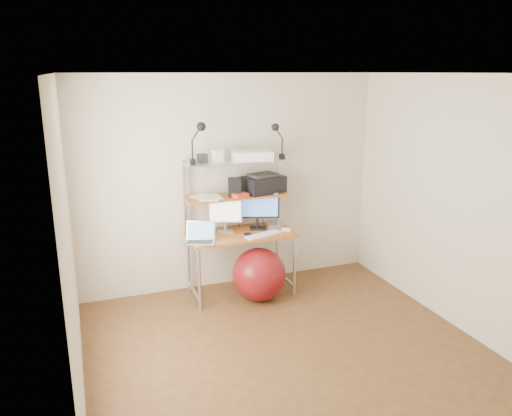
% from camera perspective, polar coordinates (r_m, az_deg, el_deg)
% --- Properties ---
extents(room, '(3.60, 3.60, 3.60)m').
position_cam_1_polar(room, '(4.24, 4.44, -2.02)').
color(room, brown).
rests_on(room, ground).
extents(computer_desk, '(1.20, 0.60, 1.57)m').
position_cam_1_polar(computer_desk, '(5.67, -1.98, -0.61)').
color(computer_desk, '#A76120').
rests_on(computer_desk, ground).
extents(desktop, '(1.20, 0.60, 0.00)m').
position_cam_1_polar(desktop, '(5.68, -1.76, -2.87)').
color(desktop, '#A76120').
rests_on(desktop, computer_desk).
extents(mid_shelf, '(1.18, 0.34, 0.00)m').
position_cam_1_polar(mid_shelf, '(5.68, -2.21, 1.46)').
color(mid_shelf, '#A76120').
rests_on(mid_shelf, computer_desk).
extents(top_shelf, '(1.18, 0.34, 0.00)m').
position_cam_1_polar(top_shelf, '(5.60, -2.25, 5.43)').
color(top_shelf, silver).
rests_on(top_shelf, computer_desk).
extents(floor, '(3.60, 3.60, 0.00)m').
position_cam_1_polar(floor, '(4.77, 4.12, -16.51)').
color(floor, brown).
rests_on(floor, ground).
extents(wall_outlet, '(0.08, 0.01, 0.12)m').
position_cam_1_polar(wall_outlet, '(6.42, 4.51, -4.86)').
color(wall_outlet, white).
rests_on(wall_outlet, room).
extents(monitor_silver, '(0.38, 0.17, 0.43)m').
position_cam_1_polar(monitor_silver, '(5.65, -3.57, -0.56)').
color(monitor_silver, '#AAAAAF').
rests_on(monitor_silver, desktop).
extents(monitor_black, '(0.50, 0.22, 0.52)m').
position_cam_1_polar(monitor_black, '(5.77, 0.14, 0.13)').
color(monitor_black, black).
rests_on(monitor_black, desktop).
extents(laptop, '(0.38, 0.35, 0.27)m').
position_cam_1_polar(laptop, '(5.40, -6.38, -3.40)').
color(laptop, '#B5B6BA').
rests_on(laptop, desktop).
extents(keyboard, '(0.46, 0.25, 0.01)m').
position_cam_1_polar(keyboard, '(5.59, 0.84, -3.07)').
color(keyboard, white).
rests_on(keyboard, desktop).
extents(mouse, '(0.11, 0.08, 0.03)m').
position_cam_1_polar(mouse, '(5.76, 3.43, -2.47)').
color(mouse, white).
rests_on(mouse, desktop).
extents(mac_mini, '(0.23, 0.23, 0.04)m').
position_cam_1_polar(mac_mini, '(5.92, 2.17, -1.91)').
color(mac_mini, '#B5B6BA').
rests_on(mac_mini, desktop).
extents(phone, '(0.09, 0.15, 0.01)m').
position_cam_1_polar(phone, '(5.59, -0.88, -3.10)').
color(phone, black).
rests_on(phone, desktop).
extents(printer, '(0.53, 0.42, 0.22)m').
position_cam_1_polar(printer, '(5.80, 0.81, 2.81)').
color(printer, black).
rests_on(printer, mid_shelf).
extents(nas_cube, '(0.17, 0.17, 0.20)m').
position_cam_1_polar(nas_cube, '(5.63, -2.48, 2.41)').
color(nas_cube, black).
rests_on(nas_cube, mid_shelf).
extents(red_box, '(0.19, 0.16, 0.05)m').
position_cam_1_polar(red_box, '(5.58, -1.77, 1.44)').
color(red_box, '#CA4020').
rests_on(red_box, mid_shelf).
extents(scanner, '(0.49, 0.36, 0.12)m').
position_cam_1_polar(scanner, '(5.64, -0.50, 6.09)').
color(scanner, white).
rests_on(scanner, top_shelf).
extents(box_white, '(0.12, 0.11, 0.13)m').
position_cam_1_polar(box_white, '(5.53, -4.40, 5.95)').
color(box_white, white).
rests_on(box_white, top_shelf).
extents(box_grey, '(0.11, 0.11, 0.09)m').
position_cam_1_polar(box_grey, '(5.53, -6.17, 5.71)').
color(box_grey, '#2C2C2E').
rests_on(box_grey, top_shelf).
extents(clip_lamp_left, '(0.18, 0.10, 0.45)m').
position_cam_1_polar(clip_lamp_left, '(5.37, -6.49, 8.46)').
color(clip_lamp_left, black).
rests_on(clip_lamp_left, top_shelf).
extents(clip_lamp_right, '(0.16, 0.09, 0.40)m').
position_cam_1_polar(clip_lamp_right, '(5.68, 2.38, 8.58)').
color(clip_lamp_right, black).
rests_on(clip_lamp_right, top_shelf).
extents(exercise_ball, '(0.61, 0.61, 0.61)m').
position_cam_1_polar(exercise_ball, '(5.67, 0.34, -7.62)').
color(exercise_ball, maroon).
rests_on(exercise_ball, floor).
extents(paper_stack, '(0.37, 0.41, 0.02)m').
position_cam_1_polar(paper_stack, '(5.57, -5.55, 1.22)').
color(paper_stack, white).
rests_on(paper_stack, mid_shelf).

